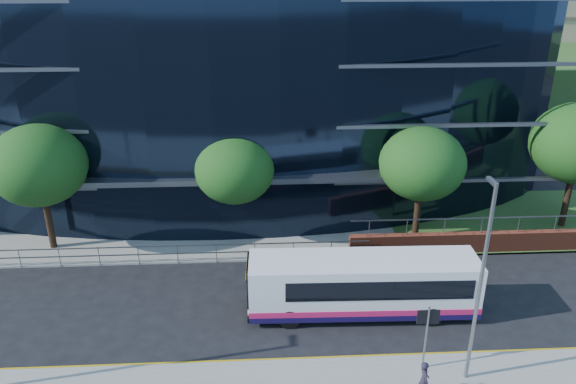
{
  "coord_description": "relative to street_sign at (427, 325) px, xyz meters",
  "views": [
    {
      "loc": [
        -1.65,
        -18.53,
        15.16
      ],
      "look_at": [
        -0.22,
        8.0,
        3.5
      ],
      "focal_mm": 35.0,
      "sensor_mm": 36.0,
      "label": 1
    }
  ],
  "objects": [
    {
      "name": "street_sign",
      "position": [
        0.0,
        0.0,
        0.0
      ],
      "size": [
        0.85,
        0.09,
        2.8
      ],
      "color": "slate",
      "rests_on": "pavement_near"
    },
    {
      "name": "kerb",
      "position": [
        -4.5,
        0.59,
        -2.07
      ],
      "size": [
        80.0,
        0.25,
        0.16
      ],
      "primitive_type": "cube",
      "color": "gray",
      "rests_on": "ground"
    },
    {
      "name": "tree_far_a",
      "position": [
        -17.5,
        10.59,
        2.71
      ],
      "size": [
        4.95,
        4.95,
        6.98
      ],
      "color": "black",
      "rests_on": "ground"
    },
    {
      "name": "tree_far_c",
      "position": [
        2.5,
        10.59,
        2.39
      ],
      "size": [
        4.62,
        4.62,
        6.51
      ],
      "color": "black",
      "rests_on": "ground"
    },
    {
      "name": "yellow_line_inner",
      "position": [
        -4.5,
        0.94,
        -2.14
      ],
      "size": [
        80.0,
        0.08,
        0.01
      ],
      "primitive_type": "cube",
      "color": "gold",
      "rests_on": "ground"
    },
    {
      "name": "glass_office",
      "position": [
        -8.5,
        22.44,
        5.85
      ],
      "size": [
        44.0,
        23.1,
        16.0
      ],
      "color": "black",
      "rests_on": "ground"
    },
    {
      "name": "ground",
      "position": [
        -4.5,
        1.59,
        -2.15
      ],
      "size": [
        200.0,
        200.0,
        0.0
      ],
      "primitive_type": "plane",
      "color": "black",
      "rests_on": "ground"
    },
    {
      "name": "tree_far_b",
      "position": [
        -7.5,
        11.09,
        2.06
      ],
      "size": [
        4.29,
        4.29,
        6.05
      ],
      "color": "black",
      "rests_on": "ground"
    },
    {
      "name": "far_forecourt",
      "position": [
        -10.5,
        12.59,
        -2.1
      ],
      "size": [
        50.0,
        8.0,
        0.1
      ],
      "primitive_type": "cube",
      "color": "gray",
      "rests_on": "ground"
    },
    {
      "name": "guard_railings",
      "position": [
        -12.5,
        8.59,
        -1.33
      ],
      "size": [
        24.0,
        0.05,
        1.1
      ],
      "color": "slate",
      "rests_on": "ground"
    },
    {
      "name": "tree_dist_e",
      "position": [
        19.5,
        41.59,
        2.39
      ],
      "size": [
        4.62,
        4.62,
        6.51
      ],
      "color": "black",
      "rests_on": "ground"
    },
    {
      "name": "streetlight_east",
      "position": [
        1.5,
        -0.59,
        2.29
      ],
      "size": [
        0.15,
        0.77,
        8.0
      ],
      "color": "slate",
      "rests_on": "pavement_near"
    },
    {
      "name": "pedestrian",
      "position": [
        -0.43,
        -1.51,
        -1.24
      ],
      "size": [
        0.39,
        0.57,
        1.52
      ],
      "primitive_type": "imported",
      "rotation": [
        0.0,
        0.0,
        1.62
      ],
      "color": "black",
      "rests_on": "pavement_near"
    },
    {
      "name": "city_bus",
      "position": [
        -1.62,
        3.88,
        -0.7
      ],
      "size": [
        10.16,
        2.56,
        2.73
      ],
      "rotation": [
        0.0,
        0.0,
        -0.02
      ],
      "color": "white",
      "rests_on": "ground"
    },
    {
      "name": "yellow_line_outer",
      "position": [
        -4.5,
        0.79,
        -2.14
      ],
      "size": [
        80.0,
        0.08,
        0.01
      ],
      "primitive_type": "cube",
      "color": "gold",
      "rests_on": "ground"
    }
  ]
}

